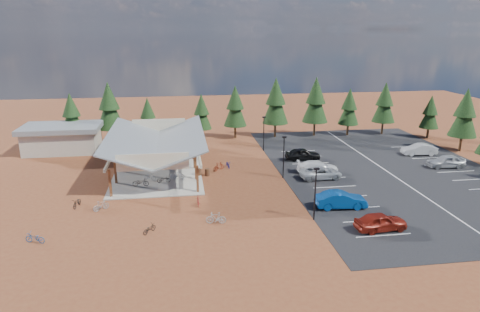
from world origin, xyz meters
TOP-DOWN VIEW (x-y plane):
  - ground at (0.00, 0.00)m, footprint 140.00×140.00m
  - asphalt_lot at (18.50, 3.00)m, footprint 27.00×44.00m
  - concrete_pad at (-10.00, 7.00)m, footprint 10.60×18.60m
  - bike_pavilion at (-10.00, 7.00)m, footprint 11.65×19.40m
  - outbuilding at (-24.00, 18.00)m, footprint 11.00×7.00m
  - lamp_post_0 at (5.00, -10.00)m, footprint 0.50×0.25m
  - lamp_post_1 at (5.00, 2.00)m, footprint 0.50×0.25m
  - lamp_post_2 at (5.00, 14.00)m, footprint 0.50×0.25m
  - trash_bin_0 at (-4.98, 4.21)m, footprint 0.60×0.60m
  - trash_bin_1 at (-3.96, 4.06)m, footprint 0.60×0.60m
  - pine_0 at (-23.22, 21.48)m, footprint 3.47×3.47m
  - pine_1 at (-17.65, 21.98)m, footprint 4.11×4.11m
  - pine_2 at (-11.85, 21.13)m, footprint 3.07×3.07m
  - pine_3 at (-3.52, 21.98)m, footprint 3.19×3.19m
  - pine_4 at (1.93, 22.29)m, footprint 3.71×3.71m
  - pine_5 at (8.52, 21.95)m, footprint 4.21×4.21m
  - pine_6 at (15.24, 21.96)m, footprint 4.21×4.21m
  - pine_7 at (20.88, 21.41)m, footprint 3.40×3.40m
  - pine_8 at (27.07, 21.45)m, footprint 3.78×3.78m
  - pine_12 at (33.56, 9.87)m, footprint 3.95×3.95m
  - pine_13 at (33.21, 17.77)m, footprint 3.02×3.02m
  - bike_0 at (-11.71, 1.23)m, footprint 1.84×0.74m
  - bike_1 at (-10.84, 3.13)m, footprint 1.61×0.86m
  - bike_2 at (-11.47, 7.96)m, footprint 1.89×0.81m
  - bike_3 at (-13.29, 12.40)m, footprint 1.61×0.87m
  - bike_4 at (-9.17, 2.09)m, footprint 1.54×0.61m
  - bike_5 at (-7.56, 3.05)m, footprint 1.77×0.72m
  - bike_6 at (-7.98, 7.42)m, footprint 1.69×0.90m
  - bike_7 at (-7.27, 12.88)m, footprint 1.87×0.66m
  - bike_8 at (-17.60, -3.61)m, footprint 0.91×1.84m
  - bike_9 at (-15.08, -4.84)m, footprint 1.62×1.40m
  - bike_10 at (-19.45, -10.99)m, footprint 1.87×1.15m
  - bike_11 at (-5.56, -4.98)m, footprint 0.49×1.64m
  - bike_12 at (-10.10, -10.46)m, footprint 1.38×1.53m
  - bike_13 at (-4.15, -9.47)m, footprint 1.89×0.78m
  - bike_14 at (-1.09, 6.92)m, footprint 0.76×1.71m
  - bike_15 at (-2.39, 5.90)m, footprint 1.68×1.52m
  - car_0 at (10.16, -12.92)m, footprint 4.78×2.24m
  - car_1 at (8.49, -7.70)m, footprint 5.20×2.18m
  - car_2 at (9.37, 0.99)m, footprint 5.14×2.55m
  - car_3 at (9.66, 3.15)m, footprint 5.29×2.72m
  - car_4 at (9.38, 8.70)m, footprint 4.82×2.11m
  - car_8 at (26.72, 2.84)m, footprint 4.87×2.16m
  - car_9 at (26.38, 8.63)m, footprint 4.93×2.02m

SIDE VIEW (x-z plane):
  - ground at x=0.00m, z-range 0.00..0.00m
  - asphalt_lot at x=18.50m, z-range 0.00..0.04m
  - concrete_pad at x=-10.00m, z-range 0.00..0.10m
  - bike_12 at x=-10.10m, z-range 0.00..0.80m
  - bike_14 at x=-1.09m, z-range 0.00..0.87m
  - trash_bin_0 at x=-4.98m, z-range 0.00..0.90m
  - trash_bin_1 at x=-3.96m, z-range 0.00..0.90m
  - bike_8 at x=-17.60m, z-range 0.00..0.92m
  - bike_10 at x=-19.45m, z-range 0.00..0.93m
  - bike_11 at x=-5.56m, z-range 0.00..0.98m
  - bike_4 at x=-9.17m, z-range 0.10..0.90m
  - bike_9 at x=-15.08m, z-range 0.00..1.01m
  - bike_6 at x=-7.98m, z-range 0.10..0.94m
  - bike_15 at x=-2.39m, z-range 0.00..1.06m
  - bike_13 at x=-4.15m, z-range 0.00..1.11m
  - bike_1 at x=-10.84m, z-range 0.10..1.03m
  - bike_3 at x=-13.29m, z-range 0.10..1.03m
  - bike_0 at x=-11.71m, z-range 0.10..1.05m
  - bike_2 at x=-11.47m, z-range 0.10..1.07m
  - bike_5 at x=-7.56m, z-range 0.10..1.13m
  - bike_7 at x=-7.27m, z-range 0.10..1.20m
  - car_2 at x=9.37m, z-range 0.04..1.44m
  - car_3 at x=9.66m, z-range 0.04..1.51m
  - car_0 at x=10.16m, z-range 0.04..1.62m
  - car_9 at x=26.38m, z-range 0.04..1.63m
  - car_4 at x=9.38m, z-range 0.04..1.66m
  - car_8 at x=26.72m, z-range 0.04..1.67m
  - car_1 at x=8.49m, z-range 0.04..1.71m
  - outbuilding at x=-24.00m, z-range 0.08..3.98m
  - lamp_post_0 at x=5.00m, z-range 0.41..5.55m
  - lamp_post_1 at x=5.00m, z-range 0.41..5.55m
  - lamp_post_2 at x=5.00m, z-range 0.41..5.55m
  - bike_pavilion at x=-10.00m, z-range 1.34..6.31m
  - pine_13 at x=33.21m, z-range 0.77..7.82m
  - pine_2 at x=-11.85m, z-range 0.79..7.93m
  - pine_3 at x=-3.52m, z-range 0.82..8.25m
  - pine_7 at x=20.88m, z-range 0.88..8.81m
  - pine_0 at x=-23.22m, z-range 0.89..8.97m
  - pine_4 at x=1.93m, z-range 0.96..9.60m
  - pine_8 at x=27.07m, z-range 0.98..9.79m
  - pine_12 at x=33.56m, z-range 1.02..10.22m
  - pine_1 at x=-17.65m, z-range 1.06..10.64m
  - pine_5 at x=8.52m, z-range 1.09..10.90m
  - pine_6 at x=15.24m, z-range 1.09..10.91m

